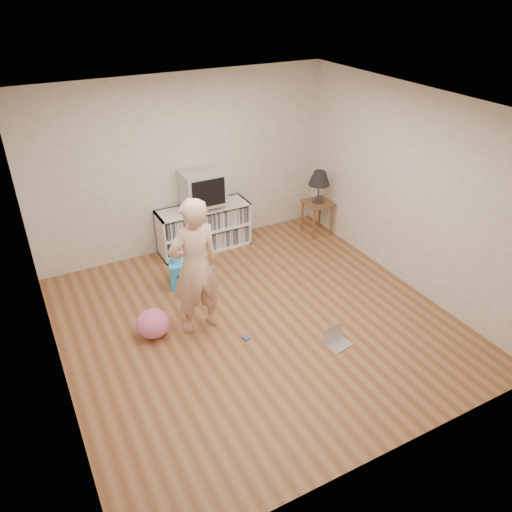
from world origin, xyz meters
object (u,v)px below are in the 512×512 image
Objects in this scene: side_table at (317,210)px; laptop at (336,340)px; media_unit at (204,228)px; plush_blue at (184,273)px; table_lamp at (319,179)px; dvd_deck at (203,205)px; person at (195,267)px; plush_pink at (153,324)px; crt_tv at (202,187)px.

laptop is (-1.36, -2.45, -0.36)m from side_table.
plush_blue is at bearing -127.41° from media_unit.
laptop is at bearing -119.07° from table_lamp.
side_table is at bearing 26.31° from plush_blue.
plush_blue is (-0.65, -0.85, -0.16)m from media_unit.
side_table is at bearing 0.00° from table_lamp.
dvd_deck is at bearing 90.05° from laptop.
side_table reaches higher than laptop.
laptop is (1.29, -1.03, -0.79)m from person.
dvd_deck reaches higher than plush_blue.
person is 5.27× the size of laptop.
person is 1.83m from laptop.
plush_pink is (-1.36, -1.68, -0.57)m from dvd_deck.
table_lamp is (1.82, -0.37, -0.08)m from crt_tv.
side_table reaches higher than plush_pink.
media_unit is at bearing 90.00° from laptop.
plush_pink is at bearing 138.84° from laptop.
plush_pink is (-0.53, 0.10, -0.68)m from person.
crt_tv is (0.00, -0.02, 0.67)m from media_unit.
crt_tv is 1.09× the size of side_table.
side_table is 2.82m from laptop.
side_table reaches higher than plush_blue.
table_lamp is at bearing 0.00° from side_table.
plush_blue is at bearing -127.93° from dvd_deck.
person reaches higher than crt_tv.
crt_tv is 1.97m from person.
dvd_deck is 1.19m from plush_blue.
side_table is 1.07× the size of table_lamp.
table_lamp is 3.53m from plush_pink.
media_unit is 1.86m from side_table.
media_unit is 2.18m from plush_pink.
dvd_deck is 0.75× the size of crt_tv.
dvd_deck is 0.29m from crt_tv.
table_lamp is at bearing -157.42° from person.
person is at bearing -151.92° from table_lamp.
side_table is 3.45m from plush_pink.
dvd_deck is 1.97m from person.
crt_tv reaches higher than table_lamp.
laptop is at bearing -45.14° from plush_blue.
person is (-0.83, -1.78, 0.11)m from dvd_deck.
laptop is 2.28m from plush_blue.
person is 3.72× the size of plush_blue.
table_lamp is at bearing -11.40° from crt_tv.
side_table is at bearing -11.97° from media_unit.
crt_tv is 3.01m from laptop.
dvd_deck is 1.88m from side_table.
laptop is at bearing 135.86° from person.
crt_tv is at bearing 67.66° from plush_blue.
plush_pink is at bearing -128.72° from media_unit.
plush_blue is at bearing 50.03° from plush_pink.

